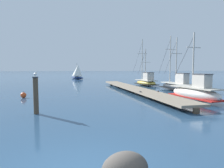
# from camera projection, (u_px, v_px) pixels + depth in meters

# --- Properties ---
(floating_dock) EXTENTS (2.77, 20.69, 0.53)m
(floating_dock) POSITION_uv_depth(u_px,v_px,m) (133.00, 88.00, 20.31)
(floating_dock) COLOR gray
(floating_dock) RESTS_ON ground
(fishing_boat_0) EXTENTS (2.36, 6.71, 6.73)m
(fishing_boat_0) POSITION_uv_depth(u_px,v_px,m) (146.00, 81.00, 27.69)
(fishing_boat_0) COLOR gold
(fishing_boat_0) RESTS_ON ground
(fishing_boat_1) EXTENTS (1.78, 7.31, 6.17)m
(fishing_boat_1) POSITION_uv_depth(u_px,v_px,m) (178.00, 85.00, 21.03)
(fishing_boat_1) COLOR black
(fishing_boat_1) RESTS_ON ground
(fishing_boat_2) EXTENTS (2.13, 4.78, 5.11)m
(fishing_boat_2) POSITION_uv_depth(u_px,v_px,m) (195.00, 92.00, 14.49)
(fishing_boat_2) COLOR silver
(fishing_boat_2) RESTS_ON ground
(mooring_piling) EXTENTS (0.30, 0.30, 1.98)m
(mooring_piling) POSITION_uv_depth(u_px,v_px,m) (36.00, 95.00, 10.27)
(mooring_piling) COLOR #4C3D2D
(mooring_piling) RESTS_ON ground
(perched_seagull) EXTENTS (0.25, 0.36, 0.26)m
(perched_seagull) POSITION_uv_depth(u_px,v_px,m) (35.00, 74.00, 10.19)
(perched_seagull) COLOR gold
(perched_seagull) RESTS_ON mooring_piling
(mooring_buoy) EXTENTS (0.46, 0.46, 0.53)m
(mooring_buoy) POSITION_uv_depth(u_px,v_px,m) (23.00, 95.00, 15.99)
(mooring_buoy) COLOR #E04C1E
(mooring_buoy) RESTS_ON ground
(distant_sailboat) EXTENTS (3.59, 4.46, 3.72)m
(distant_sailboat) POSITION_uv_depth(u_px,v_px,m) (78.00, 72.00, 44.79)
(distant_sailboat) COLOR navy
(distant_sailboat) RESTS_ON ground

